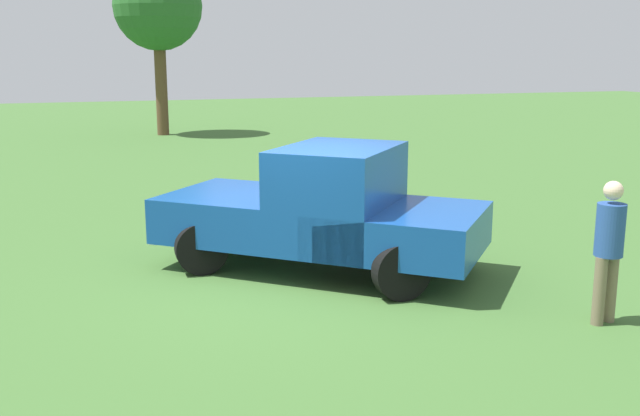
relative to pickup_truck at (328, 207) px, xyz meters
The scene contains 4 objects.
ground_plane 1.21m from the pickup_truck, 39.99° to the left, with size 80.00×80.00×0.00m, color #3D662D.
pickup_truck is the anchor object (origin of this frame).
person_bystander 3.80m from the pickup_truck, 127.47° to the left, with size 0.39×0.39×1.66m.
tree_back_right 19.06m from the pickup_truck, 89.91° to the right, with size 3.25×3.25×6.36m.
Camera 1 is at (2.76, 9.03, 3.06)m, focal length 41.13 mm.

